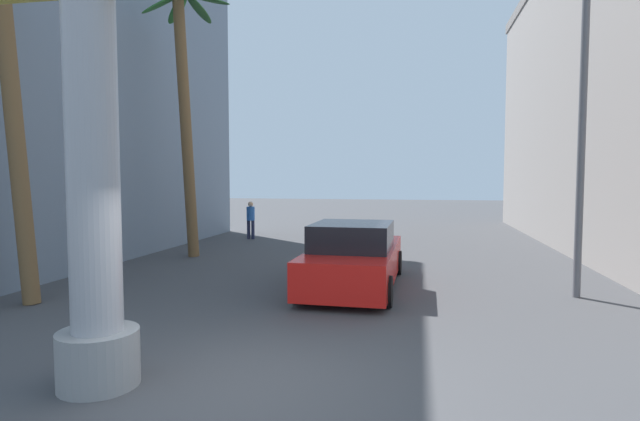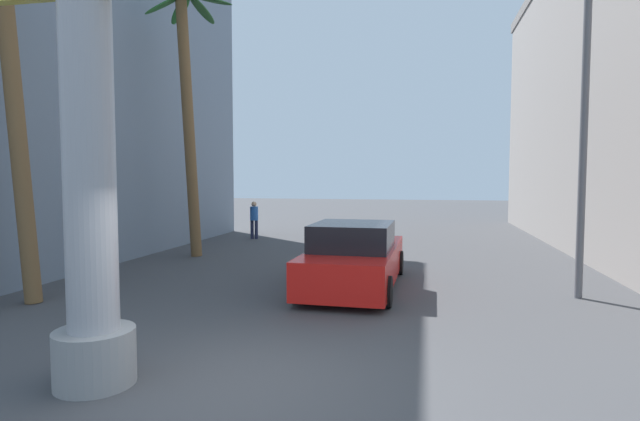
{
  "view_description": "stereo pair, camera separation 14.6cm",
  "coord_description": "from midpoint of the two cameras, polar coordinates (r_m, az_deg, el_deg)",
  "views": [
    {
      "loc": [
        2.09,
        -5.74,
        2.6
      ],
      "look_at": [
        0.0,
        4.77,
        1.89
      ],
      "focal_mm": 28.0,
      "sensor_mm": 36.0,
      "label": 1
    },
    {
      "loc": [
        2.23,
        -5.71,
        2.6
      ],
      "look_at": [
        0.0,
        4.77,
        1.89
      ],
      "focal_mm": 28.0,
      "sensor_mm": 36.0,
      "label": 2
    }
  ],
  "objects": [
    {
      "name": "ground_plane",
      "position": [
        16.08,
        3.38,
        -5.54
      ],
      "size": [
        87.98,
        87.98,
        0.0
      ],
      "primitive_type": "plane",
      "color": "#424244"
    },
    {
      "name": "street_lamp",
      "position": [
        12.07,
        25.53,
        12.0
      ],
      "size": [
        2.78,
        0.28,
        7.23
      ],
      "color": "#59595E",
      "rests_on": "ground"
    },
    {
      "name": "palm_tree_mid_left",
      "position": [
        16.98,
        -15.31,
        11.91
      ],
      "size": [
        2.79,
        2.87,
        8.47
      ],
      "color": "brown",
      "rests_on": "ground"
    },
    {
      "name": "palm_tree_near_left",
      "position": [
        12.08,
        -32.21,
        14.12
      ],
      "size": [
        2.46,
        2.56,
        7.7
      ],
      "color": "brown",
      "rests_on": "ground"
    },
    {
      "name": "car_lead",
      "position": [
        11.87,
        3.57,
        -5.43
      ],
      "size": [
        2.1,
        5.02,
        1.56
      ],
      "color": "black",
      "rests_on": "ground"
    },
    {
      "name": "pedestrian_far_left",
      "position": [
        21.36,
        -8.12,
        -0.76
      ],
      "size": [
        0.38,
        0.38,
        1.59
      ],
      "color": "#1E233F",
      "rests_on": "ground"
    },
    {
      "name": "building_left",
      "position": [
        19.61,
        -28.73,
        16.27
      ],
      "size": [
        6.34,
        16.34,
        13.97
      ],
      "color": "slate",
      "rests_on": "ground"
    }
  ]
}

